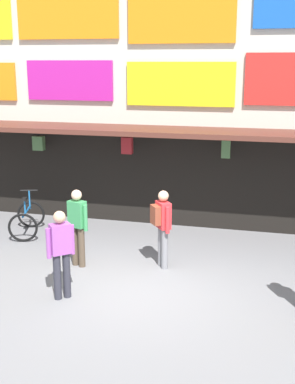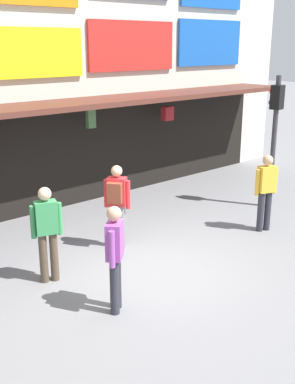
# 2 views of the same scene
# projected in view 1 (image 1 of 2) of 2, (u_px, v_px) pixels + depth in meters

# --- Properties ---
(ground_plane) EXTENTS (80.00, 80.00, 0.00)m
(ground_plane) POSITION_uv_depth(u_px,v_px,m) (139.00, 288.00, 9.76)
(ground_plane) COLOR slate
(shopfront) EXTENTS (18.00, 2.60, 8.00)m
(shopfront) POSITION_uv_depth(u_px,v_px,m) (185.00, 73.00, 13.05)
(shopfront) COLOR beige
(shopfront) RESTS_ON ground
(bicycle_parked) EXTENTS (1.02, 1.32, 1.05)m
(bicycle_parked) POSITION_uv_depth(u_px,v_px,m) (27.00, 219.00, 12.70)
(bicycle_parked) COLOR black
(bicycle_parked) RESTS_ON ground
(pedestrian_in_blue) EXTENTS (0.51, 0.32, 1.68)m
(pedestrian_in_blue) POSITION_uv_depth(u_px,v_px,m) (78.00, 224.00, 10.59)
(pedestrian_in_blue) COLOR brown
(pedestrian_in_blue) RESTS_ON ground
(pedestrian_in_purple) EXTENTS (0.42, 0.40, 1.68)m
(pedestrian_in_purple) POSITION_uv_depth(u_px,v_px,m) (61.00, 250.00, 9.12)
(pedestrian_in_purple) COLOR #2D2D38
(pedestrian_in_purple) RESTS_ON ground
(pedestrian_in_green) EXTENTS (0.47, 0.48, 1.68)m
(pedestrian_in_green) POSITION_uv_depth(u_px,v_px,m) (162.00, 223.00, 10.51)
(pedestrian_in_green) COLOR gray
(pedestrian_in_green) RESTS_ON ground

